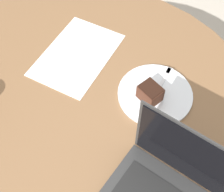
{
  "coord_description": "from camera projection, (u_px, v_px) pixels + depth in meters",
  "views": [
    {
      "loc": [
        -0.18,
        -0.53,
        1.58
      ],
      "look_at": [
        0.14,
        -0.06,
        0.74
      ],
      "focal_mm": 50.0,
      "sensor_mm": 36.0,
      "label": 1
    }
  ],
  "objects": [
    {
      "name": "ground_plane",
      "position": [
        84.0,
        182.0,
        1.6
      ],
      "size": [
        12.0,
        12.0,
        0.0
      ],
      "primitive_type": "plane",
      "color": "#B7AD9E"
    },
    {
      "name": "dining_table",
      "position": [
        71.0,
        126.0,
        1.11
      ],
      "size": [
        1.32,
        1.32,
        0.7
      ],
      "color": "brown",
      "rests_on": "ground_plane"
    },
    {
      "name": "paper_document",
      "position": [
        77.0,
        55.0,
        1.16
      ],
      "size": [
        0.41,
        0.37,
        0.0
      ],
      "rotation": [
        0.0,
        0.0,
        0.49
      ],
      "color": "white",
      "rests_on": "dining_table"
    },
    {
      "name": "plate",
      "position": [
        155.0,
        94.0,
        1.05
      ],
      "size": [
        0.25,
        0.25,
        0.01
      ],
      "color": "silver",
      "rests_on": "dining_table"
    },
    {
      "name": "cake_slice",
      "position": [
        150.0,
        93.0,
        1.01
      ],
      "size": [
        0.07,
        0.08,
        0.06
      ],
      "rotation": [
        0.0,
        0.0,
        1.67
      ],
      "color": "#472619",
      "rests_on": "plate"
    },
    {
      "name": "fork",
      "position": [
        163.0,
        81.0,
        1.07
      ],
      "size": [
        0.16,
        0.1,
        0.0
      ],
      "rotation": [
        0.0,
        0.0,
        6.78
      ],
      "color": "silver",
      "rests_on": "plate"
    },
    {
      "name": "laptop",
      "position": [
        169.0,
        189.0,
        0.83
      ],
      "size": [
        0.31,
        0.36,
        0.25
      ],
      "rotation": [
        0.0,
        0.0,
        8.21
      ],
      "color": "#2D2D2D",
      "rests_on": "dining_table"
    }
  ]
}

